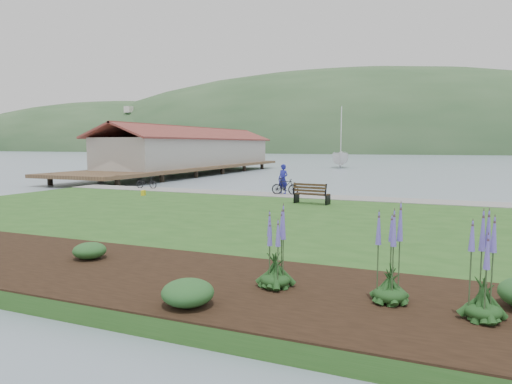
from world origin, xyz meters
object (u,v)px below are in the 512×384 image
bicycle_a (146,182)px  park_bench (311,193)px  person (283,177)px  sailboat (340,168)px

bicycle_a → park_bench: bearing=-107.4°
person → sailboat: (-5.19, 39.99, -1.46)m
person → sailboat: bearing=114.4°
park_bench → person: bearing=133.5°
bicycle_a → sailboat: sailboat is taller
park_bench → sailboat: size_ratio=0.07×
park_bench → bicycle_a: size_ratio=1.14×
person → sailboat: 40.35m
bicycle_a → sailboat: 40.55m
sailboat → bicycle_a: bearing=-107.5°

